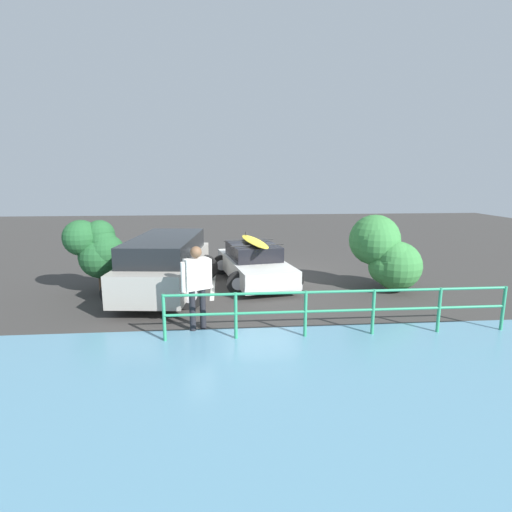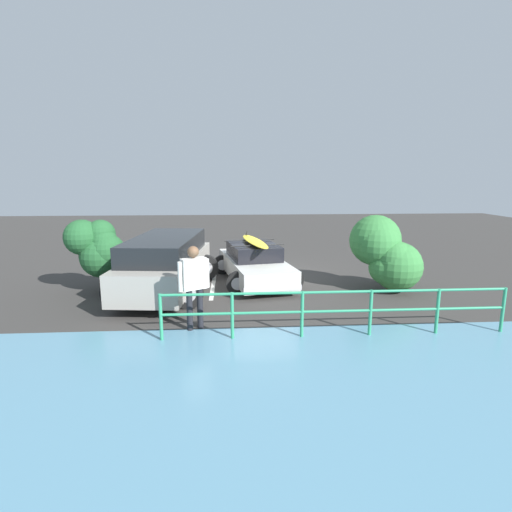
# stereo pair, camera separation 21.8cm
# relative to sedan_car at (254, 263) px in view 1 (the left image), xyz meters

# --- Properties ---
(ground_plane) EXTENTS (44.00, 44.00, 0.02)m
(ground_plane) POSITION_rel_sedan_car_xyz_m (-0.28, -0.66, -0.59)
(ground_plane) COLOR #383533
(ground_plane) RESTS_ON ground
(parking_stripe) EXTENTS (0.12, 3.85, 0.00)m
(parking_stripe) POSITION_rel_sedan_car_xyz_m (1.30, 0.04, -0.58)
(parking_stripe) COLOR silver
(parking_stripe) RESTS_ON ground
(sedan_car) EXTENTS (2.74, 4.30, 1.48)m
(sedan_car) POSITION_rel_sedan_car_xyz_m (0.00, 0.00, 0.00)
(sedan_car) COLOR silver
(sedan_car) RESTS_ON ground
(suv_car) EXTENTS (2.92, 5.10, 1.62)m
(suv_car) POSITION_rel_sedan_car_xyz_m (2.61, 1.01, 0.27)
(suv_car) COLOR #9E998E
(suv_car) RESTS_ON ground
(person_bystander) EXTENTS (0.64, 0.44, 1.85)m
(person_bystander) POSITION_rel_sedan_car_xyz_m (1.55, 3.99, 0.53)
(person_bystander) COLOR black
(person_bystander) RESTS_ON ground
(railing_fence) EXTENTS (7.32, 0.09, 0.99)m
(railing_fence) POSITION_rel_sedan_car_xyz_m (-1.44, 4.57, 0.07)
(railing_fence) COLOR #2D9366
(railing_fence) RESTS_ON ground
(bush_near_left) EXTENTS (1.97, 1.92, 2.21)m
(bush_near_left) POSITION_rel_sedan_car_xyz_m (-3.76, 1.33, 0.48)
(bush_near_left) COLOR brown
(bush_near_left) RESTS_ON ground
(bush_near_right) EXTENTS (1.68, 1.25, 2.12)m
(bush_near_right) POSITION_rel_sedan_car_xyz_m (4.51, 0.88, 0.71)
(bush_near_right) COLOR brown
(bush_near_right) RESTS_ON ground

